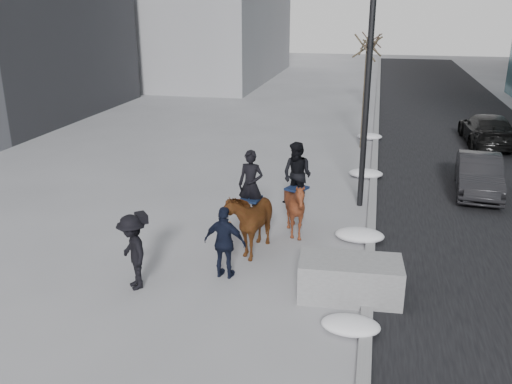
% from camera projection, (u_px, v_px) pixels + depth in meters
% --- Properties ---
extents(ground, '(120.00, 120.00, 0.00)m').
position_uv_depth(ground, '(246.00, 265.00, 13.43)').
color(ground, gray).
rests_on(ground, ground).
extents(road, '(8.00, 90.00, 0.01)m').
position_uv_depth(road, '(479.00, 168.00, 21.22)').
color(road, black).
rests_on(road, ground).
extents(curb, '(0.25, 90.00, 0.12)m').
position_uv_depth(curb, '(375.00, 161.00, 22.02)').
color(curb, gray).
rests_on(curb, ground).
extents(planter, '(2.28, 1.25, 0.89)m').
position_uv_depth(planter, '(350.00, 279.00, 11.82)').
color(planter, gray).
rests_on(planter, ground).
extents(car_near, '(1.73, 4.06, 1.30)m').
position_uv_depth(car_near, '(479.00, 175.00, 18.29)').
color(car_near, black).
rests_on(car_near, ground).
extents(car_far, '(2.06, 4.89, 1.41)m').
position_uv_depth(car_far, '(487.00, 129.00, 24.60)').
color(car_far, black).
rests_on(car_far, ground).
extents(tree_near, '(1.20, 1.20, 5.32)m').
position_uv_depth(tree_near, '(366.00, 88.00, 23.41)').
color(tree_near, '#372E20').
rests_on(tree_near, ground).
extents(tree_far, '(1.20, 1.20, 4.87)m').
position_uv_depth(tree_far, '(370.00, 68.00, 32.36)').
color(tree_far, '#35261F').
rests_on(tree_far, ground).
extents(mounted_left, '(1.16, 2.14, 2.64)m').
position_uv_depth(mounted_left, '(250.00, 214.00, 13.97)').
color(mounted_left, '#533210').
rests_on(mounted_left, ground).
extents(mounted_right, '(1.92, 2.01, 2.64)m').
position_uv_depth(mounted_right, '(296.00, 200.00, 14.76)').
color(mounted_right, '#4B1E0F').
rests_on(mounted_right, ground).
extents(feeder, '(1.07, 0.91, 1.75)m').
position_uv_depth(feeder, '(225.00, 243.00, 12.56)').
color(feeder, black).
rests_on(feeder, ground).
extents(camera_crew, '(1.23, 1.29, 1.75)m').
position_uv_depth(camera_crew, '(133.00, 252.00, 12.08)').
color(camera_crew, black).
rests_on(camera_crew, ground).
extents(lamppost, '(0.25, 1.40, 9.09)m').
position_uv_depth(lamppost, '(370.00, 45.00, 15.64)').
color(lamppost, black).
rests_on(lamppost, ground).
extents(snow_piles, '(1.33, 17.06, 0.34)m').
position_uv_depth(snow_piles, '(363.00, 197.00, 17.64)').
color(snow_piles, silver).
rests_on(snow_piles, ground).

